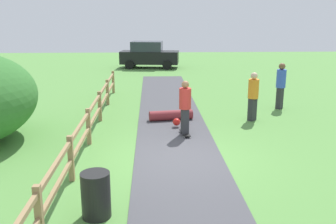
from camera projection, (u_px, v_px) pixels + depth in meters
name	position (u px, v px, depth m)	size (l,w,h in m)	color
ground_plane	(179.00, 158.00, 10.18)	(60.00, 60.00, 0.00)	#568E42
asphalt_path	(179.00, 158.00, 10.18)	(2.40, 28.00, 0.02)	#47474C
wooden_fence	(81.00, 136.00, 9.90)	(0.12, 18.12, 1.10)	#997A51
trash_bin	(96.00, 195.00, 7.14)	(0.56, 0.56, 0.90)	black
skater_riding	(185.00, 105.00, 11.87)	(0.44, 0.82, 1.77)	black
skater_fallen	(171.00, 116.00, 13.73)	(1.64, 1.34, 0.36)	maroon
bystander_orange	(253.00, 94.00, 13.63)	(0.54, 0.54, 1.78)	#2D2D33
bystander_blue	(281.00, 83.00, 15.37)	(0.54, 0.54, 1.89)	#2D2D33
parked_car_black	(149.00, 55.00, 27.46)	(4.38, 2.40, 1.92)	black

